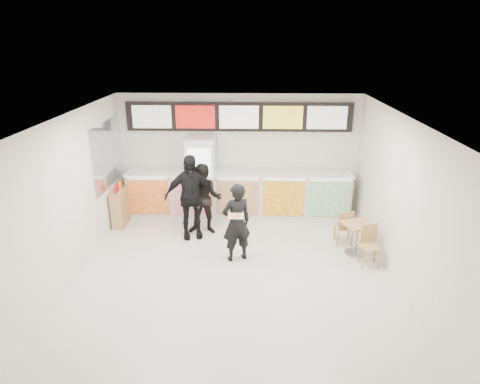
{
  "coord_description": "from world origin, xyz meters",
  "views": [
    {
      "loc": [
        0.33,
        -6.96,
        4.29
      ],
      "look_at": [
        0.09,
        1.2,
        1.31
      ],
      "focal_mm": 32.0,
      "sensor_mm": 36.0,
      "label": 1
    }
  ],
  "objects_px": {
    "customer_left": "(205,199)",
    "customer_main": "(236,223)",
    "cafe_table": "(357,233)",
    "condiment_ledge": "(120,207)",
    "drinks_fridge": "(201,177)",
    "customer_mid": "(190,197)",
    "service_counter": "(239,194)"
  },
  "relations": [
    {
      "from": "cafe_table",
      "to": "customer_left",
      "type": "bearing_deg",
      "value": 145.57
    },
    {
      "from": "drinks_fridge",
      "to": "customer_left",
      "type": "height_order",
      "value": "drinks_fridge"
    },
    {
      "from": "condiment_ledge",
      "to": "customer_left",
      "type": "bearing_deg",
      "value": -11.65
    },
    {
      "from": "service_counter",
      "to": "customer_left",
      "type": "relative_size",
      "value": 3.38
    },
    {
      "from": "cafe_table",
      "to": "condiment_ledge",
      "type": "height_order",
      "value": "condiment_ledge"
    },
    {
      "from": "customer_main",
      "to": "customer_left",
      "type": "bearing_deg",
      "value": -81.1
    },
    {
      "from": "customer_mid",
      "to": "cafe_table",
      "type": "height_order",
      "value": "customer_mid"
    },
    {
      "from": "drinks_fridge",
      "to": "cafe_table",
      "type": "bearing_deg",
      "value": -30.38
    },
    {
      "from": "service_counter",
      "to": "customer_main",
      "type": "bearing_deg",
      "value": -89.24
    },
    {
      "from": "service_counter",
      "to": "customer_mid",
      "type": "xyz_separation_m",
      "value": [
        -1.03,
        -1.27,
        0.39
      ]
    },
    {
      "from": "service_counter",
      "to": "condiment_ledge",
      "type": "height_order",
      "value": "service_counter"
    },
    {
      "from": "customer_mid",
      "to": "condiment_ledge",
      "type": "relative_size",
      "value": 1.87
    },
    {
      "from": "customer_left",
      "to": "customer_main",
      "type": "bearing_deg",
      "value": -56.87
    },
    {
      "from": "service_counter",
      "to": "cafe_table",
      "type": "bearing_deg",
      "value": -38.63
    },
    {
      "from": "service_counter",
      "to": "customer_mid",
      "type": "relative_size",
      "value": 2.89
    },
    {
      "from": "service_counter",
      "to": "drinks_fridge",
      "type": "bearing_deg",
      "value": 179.01
    },
    {
      "from": "drinks_fridge",
      "to": "customer_mid",
      "type": "bearing_deg",
      "value": -94.24
    },
    {
      "from": "customer_main",
      "to": "customer_mid",
      "type": "height_order",
      "value": "customer_mid"
    },
    {
      "from": "customer_main",
      "to": "customer_mid",
      "type": "relative_size",
      "value": 0.85
    },
    {
      "from": "service_counter",
      "to": "cafe_table",
      "type": "distance_m",
      "value": 3.2
    },
    {
      "from": "cafe_table",
      "to": "condiment_ledge",
      "type": "xyz_separation_m",
      "value": [
        -5.32,
        1.36,
        -0.04
      ]
    },
    {
      "from": "drinks_fridge",
      "to": "customer_mid",
      "type": "distance_m",
      "value": 1.3
    },
    {
      "from": "drinks_fridge",
      "to": "customer_mid",
      "type": "relative_size",
      "value": 1.04
    },
    {
      "from": "service_counter",
      "to": "customer_mid",
      "type": "height_order",
      "value": "customer_mid"
    },
    {
      "from": "service_counter",
      "to": "customer_left",
      "type": "distance_m",
      "value": 1.32
    },
    {
      "from": "drinks_fridge",
      "to": "customer_main",
      "type": "distance_m",
      "value": 2.52
    },
    {
      "from": "service_counter",
      "to": "drinks_fridge",
      "type": "height_order",
      "value": "drinks_fridge"
    },
    {
      "from": "customer_main",
      "to": "customer_left",
      "type": "height_order",
      "value": "customer_left"
    },
    {
      "from": "service_counter",
      "to": "condiment_ledge",
      "type": "relative_size",
      "value": 5.4
    },
    {
      "from": "customer_left",
      "to": "customer_mid",
      "type": "bearing_deg",
      "value": -143.66
    },
    {
      "from": "service_counter",
      "to": "customer_left",
      "type": "xyz_separation_m",
      "value": [
        -0.74,
        -1.07,
        0.25
      ]
    },
    {
      "from": "customer_main",
      "to": "cafe_table",
      "type": "bearing_deg",
      "value": 164.16
    }
  ]
}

